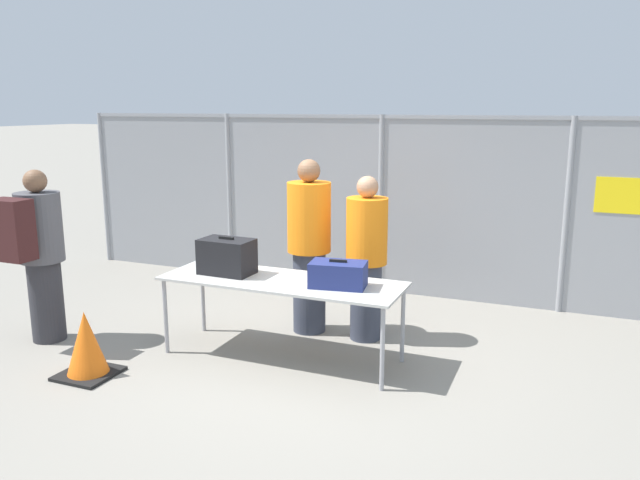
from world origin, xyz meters
name	(u,v)px	position (x,y,z in m)	size (l,w,h in m)	color
ground_plane	(300,362)	(0.00, 0.00, 0.00)	(120.00, 120.00, 0.00)	gray
fence_section	(382,201)	(0.02, 2.53, 1.19)	(8.93, 0.07, 2.27)	gray
inspection_table	(282,285)	(-0.21, 0.05, 0.73)	(2.31, 0.78, 0.78)	#B2B2AD
suitcase_black	(227,256)	(-0.79, 0.04, 0.95)	(0.52, 0.33, 0.37)	black
suitcase_navy	(338,274)	(0.37, 0.04, 0.89)	(0.54, 0.37, 0.25)	navy
traveler_hooded	(37,250)	(-2.65, -0.52, 0.97)	(0.44, 0.68, 1.77)	#2D2D33
security_worker_near	(309,244)	(-0.26, 0.82, 0.95)	(0.46, 0.46, 1.85)	#383D4C
security_worker_far	(366,256)	(0.37, 0.83, 0.88)	(0.42, 0.42, 1.70)	#383D4C
utility_trailer	(581,243)	(2.42, 4.51, 0.43)	(3.46, 2.10, 0.76)	white
traffic_cone	(86,346)	(-1.64, -1.00, 0.28)	(0.48, 0.48, 0.60)	black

